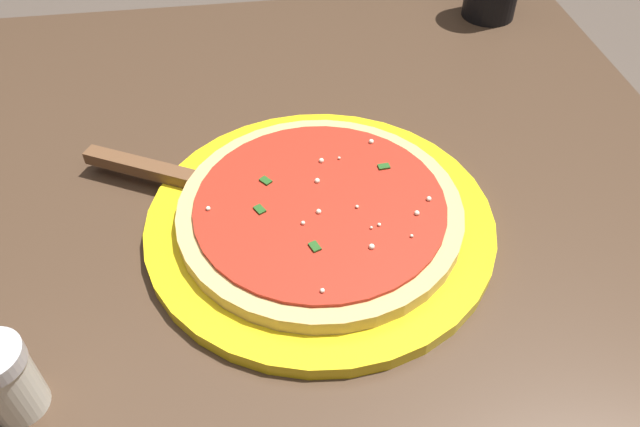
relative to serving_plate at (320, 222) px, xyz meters
The scene contains 5 objects.
restaurant_table 0.14m from the serving_plate, 155.64° to the left, with size 1.13×0.94×0.74m.
serving_plate is the anchor object (origin of this frame).
pizza 0.02m from the serving_plate, 90.36° to the right, with size 0.28×0.28×0.02m.
pizza_server 0.17m from the serving_plate, 62.13° to the left, with size 0.14×0.22×0.01m.
parmesan_shaker 0.31m from the serving_plate, 121.22° to the left, with size 0.05×0.05×0.07m.
Camera 1 is at (-0.38, 0.04, 1.20)m, focal length 34.98 mm.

